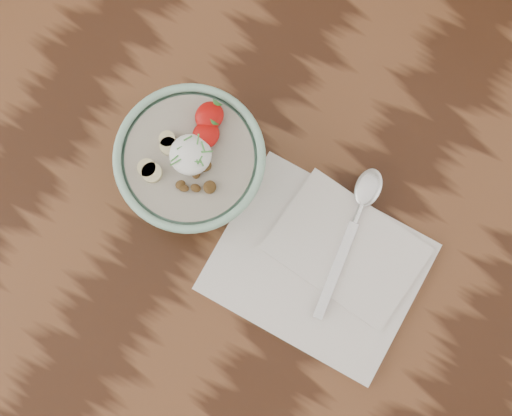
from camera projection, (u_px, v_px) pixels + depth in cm
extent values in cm
cube|color=black|center=(201.00, 181.00, 91.91)|extent=(160.00, 90.00, 4.00)
cylinder|color=#8CBCA3|center=(196.00, 173.00, 89.47)|extent=(7.67, 7.67, 1.10)
torus|color=#8CBCA3|center=(189.00, 157.00, 80.62)|extent=(17.43, 17.43, 1.00)
cylinder|color=#A89D8B|center=(190.00, 158.00, 81.16)|extent=(14.78, 14.78, 0.91)
ellipsoid|color=white|center=(191.00, 155.00, 79.82)|extent=(4.80, 4.80, 2.64)
ellipsoid|color=#AF0A08|center=(209.00, 116.00, 80.51)|extent=(3.18, 3.50, 1.75)
cone|color=#286623|center=(216.00, 105.00, 80.38)|extent=(1.40, 1.03, 1.52)
ellipsoid|color=#AF0A08|center=(206.00, 135.00, 80.24)|extent=(3.01, 3.31, 1.65)
cone|color=#286623|center=(212.00, 124.00, 80.11)|extent=(1.40, 1.03, 1.52)
cylinder|color=#CEC087|center=(169.00, 146.00, 80.49)|extent=(2.03, 2.03, 0.70)
cylinder|color=#CEC087|center=(152.00, 173.00, 80.06)|extent=(2.29, 2.29, 0.70)
cylinder|color=#CEC087|center=(167.00, 139.00, 80.61)|extent=(1.88, 1.88, 0.70)
cylinder|color=#CEC087|center=(147.00, 168.00, 80.13)|extent=(2.11, 2.11, 0.70)
ellipsoid|color=brown|center=(180.00, 185.00, 79.85)|extent=(1.42, 1.51, 0.89)
ellipsoid|color=brown|center=(184.00, 188.00, 79.78)|extent=(1.43, 1.21, 0.74)
ellipsoid|color=brown|center=(196.00, 174.00, 80.02)|extent=(1.28, 1.43, 0.96)
ellipsoid|color=brown|center=(204.00, 167.00, 80.11)|extent=(1.46, 1.35, 0.74)
ellipsoid|color=brown|center=(196.00, 188.00, 79.78)|extent=(1.36, 1.12, 0.84)
ellipsoid|color=brown|center=(206.00, 165.00, 80.12)|extent=(1.59, 1.61, 0.99)
ellipsoid|color=brown|center=(210.00, 187.00, 79.67)|extent=(1.96, 2.01, 1.12)
cylinder|color=#46923D|center=(202.00, 163.00, 78.59)|extent=(0.88, 0.64, 0.21)
cylinder|color=#46923D|center=(203.00, 146.00, 78.85)|extent=(1.02, 0.93, 0.22)
cylinder|color=#46923D|center=(200.00, 160.00, 78.63)|extent=(0.26, 1.07, 0.22)
cylinder|color=#46923D|center=(196.00, 162.00, 78.61)|extent=(1.26, 0.71, 0.23)
cylinder|color=#46923D|center=(181.00, 147.00, 78.84)|extent=(0.64, 0.93, 0.21)
cylinder|color=#46923D|center=(176.00, 162.00, 78.59)|extent=(0.82, 1.32, 0.23)
cylinder|color=#46923D|center=(175.00, 158.00, 78.66)|extent=(0.52, 1.09, 0.22)
cylinder|color=#46923D|center=(197.00, 159.00, 78.66)|extent=(0.66, 0.90, 0.21)
cylinder|color=#46923D|center=(192.00, 152.00, 78.76)|extent=(1.49, 0.68, 0.23)
cylinder|color=#46923D|center=(206.00, 152.00, 78.77)|extent=(1.12, 0.79, 0.22)
cylinder|color=#46923D|center=(207.00, 152.00, 78.77)|extent=(1.13, 0.94, 0.22)
cylinder|color=#46923D|center=(188.00, 138.00, 78.99)|extent=(0.69, 1.02, 0.22)
cylinder|color=#46923D|center=(198.00, 139.00, 78.97)|extent=(0.70, 1.20, 0.22)
cube|color=white|center=(317.00, 267.00, 87.86)|extent=(25.33, 20.89, 0.94)
cube|color=white|center=(347.00, 249.00, 87.43)|extent=(18.45, 13.13, 0.56)
cube|color=silver|center=(336.00, 270.00, 86.58)|extent=(3.30, 12.54, 0.38)
cylinder|color=silver|center=(359.00, 211.00, 87.44)|extent=(1.30, 3.35, 0.76)
ellipsoid|color=silver|center=(368.00, 187.00, 87.72)|extent=(4.13, 5.49, 1.04)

